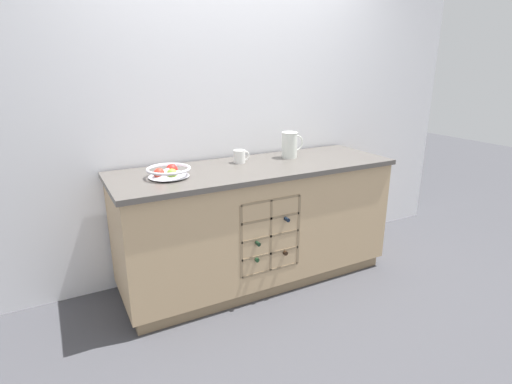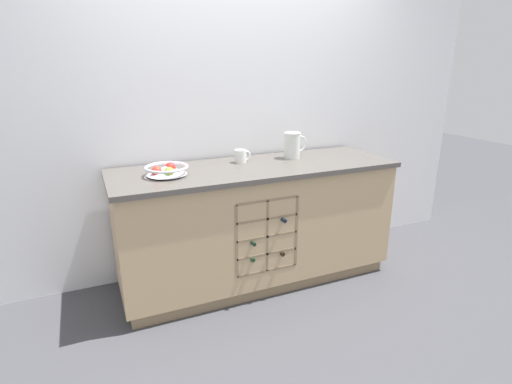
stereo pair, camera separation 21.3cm
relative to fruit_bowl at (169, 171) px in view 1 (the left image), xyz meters
name	(u,v)px [view 1 (the left image)]	position (x,y,z in m)	size (l,w,h in m)	color
ground_plane	(256,277)	(0.64, 0.02, -0.94)	(14.00, 14.00, 0.00)	#424247
back_wall	(232,107)	(0.64, 0.41, 0.33)	(4.41, 0.06, 2.55)	white
kitchen_island	(256,223)	(0.64, 0.01, -0.49)	(2.05, 0.70, 0.90)	#8B7354
fruit_bowl	(169,171)	(0.00, 0.00, 0.00)	(0.28, 0.28, 0.08)	silver
white_pitcher	(290,144)	(1.00, 0.13, 0.06)	(0.19, 0.12, 0.20)	silver
ceramic_mug	(240,156)	(0.58, 0.15, 0.01)	(0.12, 0.09, 0.09)	white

